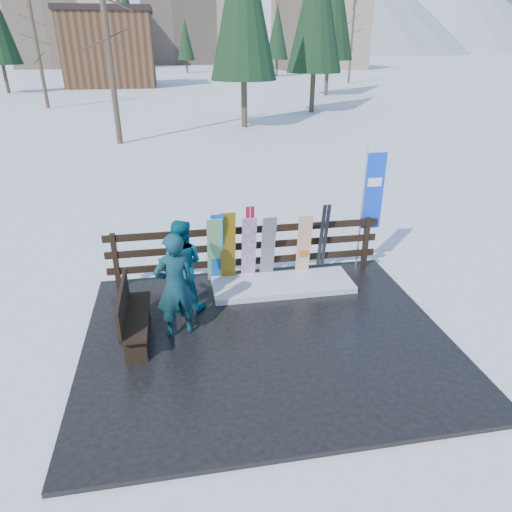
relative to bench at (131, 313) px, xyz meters
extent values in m
plane|color=white|center=(2.18, -0.27, -0.60)|extent=(700.00, 700.00, 0.00)
cube|color=black|center=(2.18, -0.27, -0.56)|extent=(6.00, 5.00, 0.08)
cube|color=black|center=(-0.42, 1.93, 0.06)|extent=(0.10, 0.10, 1.15)
cube|color=black|center=(0.88, 1.93, 0.06)|extent=(0.10, 0.10, 1.15)
cube|color=black|center=(2.18, 1.93, 0.06)|extent=(0.10, 0.10, 1.15)
cube|color=black|center=(3.48, 1.93, 0.06)|extent=(0.10, 0.10, 1.15)
cube|color=black|center=(4.78, 1.93, 0.06)|extent=(0.10, 0.10, 1.15)
cube|color=black|center=(2.18, 1.93, -0.17)|extent=(5.60, 0.05, 0.14)
cube|color=black|center=(2.18, 1.93, 0.18)|extent=(5.60, 0.05, 0.14)
cube|color=black|center=(2.18, 1.93, 0.53)|extent=(5.60, 0.05, 0.14)
cube|color=white|center=(2.82, 1.33, -0.46)|extent=(2.80, 1.00, 0.12)
cube|color=black|center=(0.07, 0.00, -0.07)|extent=(0.40, 1.50, 0.06)
cube|color=black|center=(0.07, -0.60, -0.29)|extent=(0.34, 0.06, 0.45)
cube|color=black|center=(0.07, 0.60, -0.29)|extent=(0.34, 0.06, 0.45)
cube|color=black|center=(-0.11, 0.00, 0.20)|extent=(0.05, 1.50, 0.50)
cube|color=blue|center=(1.57, 1.71, 0.26)|extent=(0.25, 0.39, 1.56)
cube|color=silver|center=(1.52, 1.71, 0.22)|extent=(0.30, 0.44, 1.48)
cube|color=#F5AE0A|center=(1.78, 1.71, 0.26)|extent=(0.30, 0.23, 1.55)
cube|color=white|center=(2.20, 1.71, 0.20)|extent=(0.29, 0.32, 1.43)
cube|color=black|center=(2.59, 1.71, 0.20)|extent=(0.28, 0.36, 1.43)
cube|color=silver|center=(3.34, 1.71, 0.18)|extent=(0.29, 0.19, 1.39)
cube|color=#A81437|center=(2.18, 1.78, 0.31)|extent=(0.07, 0.29, 1.64)
cube|color=#A81437|center=(2.27, 1.78, 0.31)|extent=(0.07, 0.29, 1.64)
cube|color=black|center=(3.72, 1.78, 0.28)|extent=(0.08, 0.27, 1.58)
cube|color=black|center=(3.81, 1.78, 0.28)|extent=(0.08, 0.27, 1.58)
cylinder|color=silver|center=(4.64, 1.98, 0.78)|extent=(0.04, 0.04, 2.60)
cube|color=blue|center=(4.86, 1.98, 1.18)|extent=(0.42, 0.02, 1.60)
imported|color=#15524D|center=(0.73, 0.05, 0.40)|extent=(0.76, 0.61, 1.82)
imported|color=#09576D|center=(0.84, 0.90, 0.35)|extent=(0.96, 0.83, 1.72)
cube|color=tan|center=(-19.82, 109.73, 8.40)|extent=(22.00, 14.00, 18.00)
cube|color=gray|center=(8.18, 129.73, 10.40)|extent=(26.00, 16.00, 22.00)
cube|color=tan|center=(32.18, 94.73, 6.40)|extent=(18.00, 12.00, 14.00)
cube|color=brown|center=(-5.82, 54.73, 3.40)|extent=(10.00, 8.00, 8.00)
cube|color=black|center=(-5.82, 54.73, 7.70)|extent=(10.50, 8.40, 0.60)
cylinder|color=#382B1E|center=(-1.82, 17.73, 5.43)|extent=(0.28, 0.28, 12.05)
cone|color=black|center=(5.18, 21.73, 4.78)|extent=(3.87, 3.87, 10.76)
cone|color=black|center=(11.18, 27.73, 4.90)|extent=(3.96, 3.96, 10.99)
cylinder|color=#382B1E|center=(-8.82, 33.73, 3.98)|extent=(0.28, 0.28, 9.16)
cone|color=black|center=(16.18, 39.73, 5.90)|extent=(4.67, 4.67, 12.99)
cylinder|color=#382B1E|center=(24.18, 54.73, 4.93)|extent=(0.28, 0.28, 11.06)
cone|color=black|center=(-3.82, 59.73, 4.95)|extent=(3.99, 3.99, 11.09)
cone|color=black|center=(18.18, 71.73, 4.42)|extent=(3.61, 3.61, 10.02)
cone|color=black|center=(4.18, 84.73, 3.70)|extent=(3.09, 3.09, 8.59)
camera|label=1|loc=(0.89, -6.53, 3.91)|focal=32.00mm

